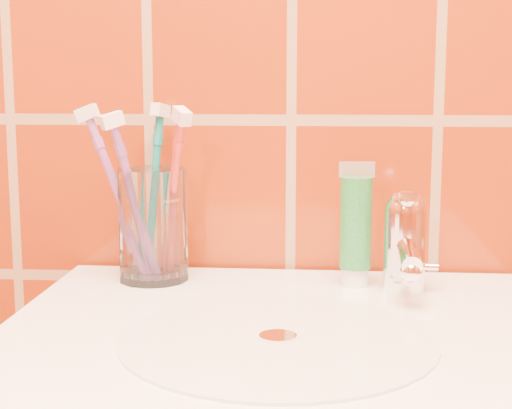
{
  "coord_description": "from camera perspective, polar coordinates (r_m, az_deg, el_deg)",
  "views": [
    {
      "loc": [
        0.04,
        0.2,
        1.09
      ],
      "look_at": [
        -0.04,
        1.08,
        0.95
      ],
      "focal_mm": 55.0,
      "sensor_mm": 36.0,
      "label": 1
    }
  ],
  "objects": [
    {
      "name": "toothbrush_3",
      "position": [
        0.93,
        -8.75,
        0.25
      ],
      "size": [
        0.13,
        0.12,
        0.22
      ],
      "primitive_type": null,
      "rotation": [
        0.27,
        0.0,
        -0.94
      ],
      "color": "#774492",
      "rests_on": "glass_tumbler"
    },
    {
      "name": "toothbrush_1",
      "position": [
        0.96,
        -9.93,
        0.62
      ],
      "size": [
        0.12,
        0.11,
        0.21
      ],
      "primitive_type": null,
      "rotation": [
        0.37,
        0.0,
        -1.71
      ],
      "color": "#8C4CA4",
      "rests_on": "glass_tumbler"
    },
    {
      "name": "faucet",
      "position": [
        0.91,
        10.79,
        -2.44
      ],
      "size": [
        0.05,
        0.11,
        0.12
      ],
      "color": "white",
      "rests_on": "pedestal_sink"
    },
    {
      "name": "toothbrush_2",
      "position": [
        0.93,
        -6.15,
        0.43
      ],
      "size": [
        0.13,
        0.15,
        0.23
      ],
      "primitive_type": null,
      "rotation": [
        0.31,
        0.0,
        0.61
      ],
      "color": "red",
      "rests_on": "glass_tumbler"
    },
    {
      "name": "glass_tumbler",
      "position": [
        0.96,
        -7.51,
        -1.47
      ],
      "size": [
        0.09,
        0.09,
        0.14
      ],
      "primitive_type": "cylinder",
      "rotation": [
        0.0,
        0.0,
        0.09
      ],
      "color": "white",
      "rests_on": "pedestal_sink"
    },
    {
      "name": "toothbrush_0",
      "position": [
        0.97,
        -7.48,
        0.89
      ],
      "size": [
        0.07,
        0.11,
        0.23
      ],
      "primitive_type": null,
      "rotation": [
        0.19,
        0.0,
        2.77
      ],
      "color": "#0E7475",
      "rests_on": "glass_tumbler"
    },
    {
      "name": "toothpaste_tube",
      "position": [
        0.93,
        7.26,
        -1.73
      ],
      "size": [
        0.04,
        0.04,
        0.15
      ],
      "rotation": [
        0.0,
        0.0,
        0.06
      ],
      "color": "white",
      "rests_on": "pedestal_sink"
    }
  ]
}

